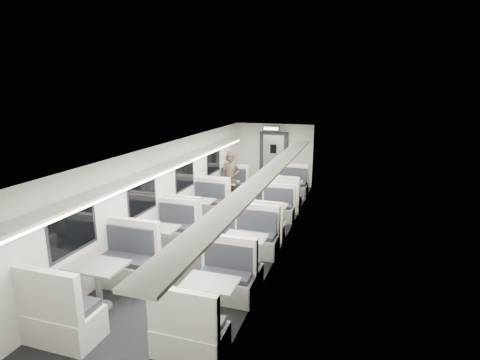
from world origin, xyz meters
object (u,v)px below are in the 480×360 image
Objects in this scene: booth_right_d at (211,302)px; passenger at (231,179)px; booth_left_b at (198,212)px; vestibule_door at (273,159)px; booth_left_d at (99,286)px; booth_right_a at (288,192)px; booth_left_a at (225,192)px; booth_right_c at (245,253)px; exit_sign at (271,128)px; booth_left_c at (159,242)px; booth_right_b at (272,216)px.

booth_right_d is 6.38m from passenger.
passenger reaches higher than booth_left_b.
booth_left_b is 1.01× the size of vestibule_door.
vestibule_door reaches higher than booth_right_d.
booth_left_d reaches higher than booth_right_a.
passenger is (0.24, -0.13, 0.50)m from booth_left_a.
vestibule_door is (-1.00, 2.20, 0.66)m from booth_right_a.
booth_right_d is (0.00, -1.93, -0.01)m from booth_right_c.
exit_sign reaches higher than booth_right_d.
booth_right_c reaches higher than booth_left_a.
booth_left_b is at bearing -125.63° from booth_right_a.
booth_left_a is 4.36m from booth_left_c.
booth_right_a is at bearing 67.94° from booth_left_c.
booth_left_d is 1.13× the size of vestibule_door.
booth_right_a reaches higher than booth_right_c.
passenger is 0.83× the size of vestibule_door.
booth_left_c is 6.99m from exit_sign.
booth_left_a is 2.71m from booth_right_b.
booth_left_b is at bearing 133.50° from booth_right_c.
booth_right_b is at bearing 90.00° from booth_right_c.
booth_left_c is at bearing -90.00° from booth_left_a.
booth_left_c is 1.00× the size of vestibule_door.
booth_right_a is 1.24× the size of passenger.
booth_left_d is 1.21× the size of booth_right_b.
vestibule_door is at bearing 114.40° from booth_right_a.
booth_right_a is 6.82m from booth_right_d.
passenger reaches higher than booth_right_b.
booth_right_c is at bearing -46.50° from booth_left_b.
booth_right_b is (2.00, 2.53, -0.03)m from booth_left_c.
booth_left_b is 4.99m from exit_sign.
booth_left_c is at bearing 136.64° from booth_right_d.
booth_left_b is 2.15m from booth_left_c.
booth_left_d is at bearing -90.00° from booth_left_b.
booth_left_a is at bearing 107.76° from booth_right_d.
booth_right_d is at bearing -63.63° from booth_left_b.
booth_right_c reaches higher than booth_left_c.
booth_right_b is at bearing -42.34° from booth_left_a.
booth_left_d is at bearing -133.33° from booth_right_c.
booth_right_d is at bearing -87.15° from passenger.
passenger reaches higher than booth_left_c.
exit_sign is at bearing 66.47° from booth_left_a.
booth_right_a is at bearing 16.17° from booth_left_a.
passenger is at bearing 136.13° from booth_right_b.
booth_left_d is 2.92m from booth_right_c.
passenger reaches higher than booth_left_d.
booth_left_c is 0.99× the size of booth_right_d.
booth_right_b is 0.92× the size of booth_right_d.
booth_left_c is at bearing -106.44° from passenger.
booth_left_b reaches higher than booth_right_d.
booth_left_a is 0.88× the size of booth_left_d.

